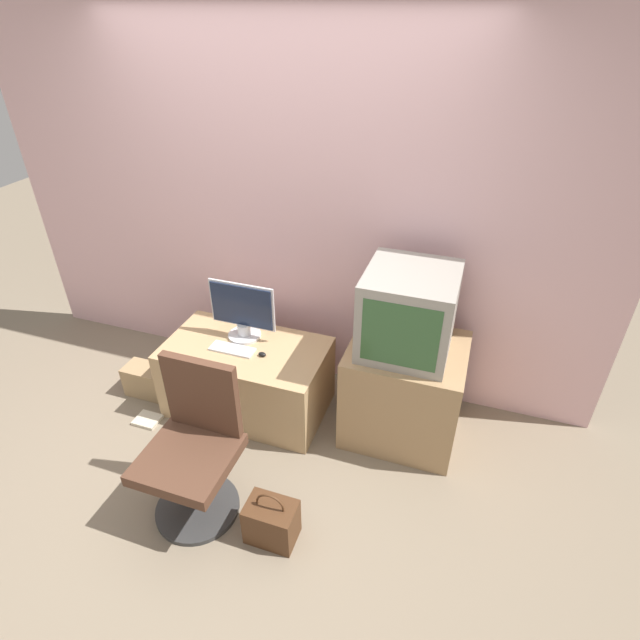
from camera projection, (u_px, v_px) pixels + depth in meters
ground_plane at (213, 490)px, 3.02m from camera, size 12.00×12.00×0.00m
wall_back at (288, 210)px, 3.37m from camera, size 4.40×0.05×2.60m
desk at (248, 377)px, 3.51m from camera, size 1.10×0.63×0.52m
side_stand at (404, 390)px, 3.27m from camera, size 0.72×0.64×0.69m
main_monitor at (243, 312)px, 3.37m from camera, size 0.47×0.23×0.41m
keyboard at (232, 349)px, 3.34m from camera, size 0.31×0.11×0.01m
mouse at (262, 354)px, 3.28m from camera, size 0.05×0.04×0.03m
crt_tv at (409, 312)px, 2.95m from camera, size 0.53×0.55×0.52m
office_chair at (194, 451)px, 2.73m from camera, size 0.48×0.48×0.93m
cardboard_box_lower at (147, 380)px, 3.71m from camera, size 0.32×0.19×0.23m
handbag at (272, 521)px, 2.69m from camera, size 0.27×0.19×0.35m
book at (148, 420)px, 3.51m from camera, size 0.17×0.14×0.02m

